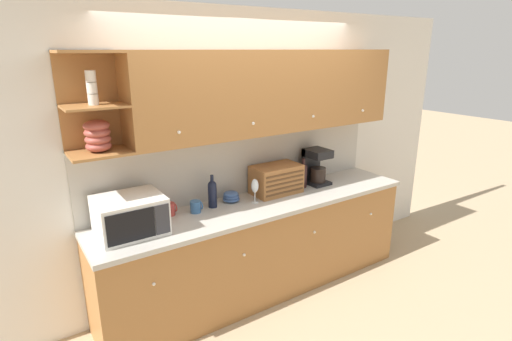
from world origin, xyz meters
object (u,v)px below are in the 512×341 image
object	(u,v)px
microwave	(130,215)
mug_blue_second	(196,207)
coffee_maker	(315,166)
bread_box	(276,179)
wine_glass	(255,187)
mug	(170,209)
second_wine_bottle	(212,193)
bowl_stack_on_counter	(231,197)
wine_bottle	(303,174)

from	to	relation	value
microwave	mug_blue_second	world-z (taller)	microwave
coffee_maker	bread_box	bearing A→B (deg)	-178.07
bread_box	microwave	bearing A→B (deg)	-176.12
wine_glass	mug_blue_second	bearing A→B (deg)	171.02
wine_glass	coffee_maker	world-z (taller)	coffee_maker
mug	mug_blue_second	world-z (taller)	mug
mug	wine_glass	xyz separation A→B (m)	(0.75, -0.16, 0.10)
mug_blue_second	coffee_maker	distance (m)	1.38
second_wine_bottle	bowl_stack_on_counter	distance (m)	0.23
bowl_stack_on_counter	bread_box	xyz separation A→B (m)	(0.48, -0.05, 0.09)
bread_box	wine_bottle	bearing A→B (deg)	-1.40
microwave	second_wine_bottle	xyz separation A→B (m)	(0.75, 0.11, -0.01)
mug	second_wine_bottle	distance (m)	0.39
wine_glass	coffee_maker	bearing A→B (deg)	7.86
mug	wine_bottle	xyz separation A→B (m)	(1.39, -0.07, 0.08)
second_wine_bottle	bowl_stack_on_counter	xyz separation A→B (m)	(0.20, 0.03, -0.09)
microwave	coffee_maker	size ratio (longest dim) A/B	1.34
microwave	bowl_stack_on_counter	size ratio (longest dim) A/B	3.12
bread_box	wine_bottle	distance (m)	0.33
wine_bottle	second_wine_bottle	bearing A→B (deg)	178.56
second_wine_bottle	wine_glass	size ratio (longest dim) A/B	1.33
mug	wine_bottle	size ratio (longest dim) A/B	0.36
bread_box	coffee_maker	xyz separation A→B (m)	(0.51, 0.02, 0.05)
microwave	second_wine_bottle	bearing A→B (deg)	8.63
microwave	wine_glass	xyz separation A→B (m)	(1.13, 0.00, 0.01)
bread_box	bowl_stack_on_counter	bearing A→B (deg)	174.35
microwave	bread_box	bearing A→B (deg)	3.88
bread_box	mug_blue_second	bearing A→B (deg)	-179.33
mug	bowl_stack_on_counter	world-z (taller)	mug
microwave	coffee_maker	bearing A→B (deg)	3.37
wine_glass	mug	bearing A→B (deg)	168.29
mug_blue_second	bread_box	bearing A→B (deg)	0.67
microwave	mug_blue_second	bearing A→B (deg)	8.58
mug_blue_second	wine_bottle	world-z (taller)	wine_bottle
bowl_stack_on_counter	wine_glass	world-z (taller)	wine_glass
wine_bottle	bread_box	bearing A→B (deg)	178.60
bread_box	mug	bearing A→B (deg)	176.77
mug_blue_second	second_wine_bottle	xyz separation A→B (m)	(0.18, 0.03, 0.08)
second_wine_bottle	coffee_maker	xyz separation A→B (m)	(1.19, -0.00, 0.05)
bowl_stack_on_counter	wine_glass	bearing A→B (deg)	-40.76
mug_blue_second	second_wine_bottle	size ratio (longest dim) A/B	0.35
wine_glass	bowl_stack_on_counter	bearing A→B (deg)	139.24
microwave	bread_box	distance (m)	1.44
microwave	wine_glass	bearing A→B (deg)	0.05
second_wine_bottle	wine_bottle	xyz separation A→B (m)	(1.01, -0.03, -0.00)
mug	wine_glass	world-z (taller)	wine_glass
wine_glass	wine_bottle	bearing A→B (deg)	7.84
wine_glass	second_wine_bottle	bearing A→B (deg)	162.99
wine_bottle	coffee_maker	bearing A→B (deg)	7.93
mug_blue_second	bowl_stack_on_counter	bearing A→B (deg)	8.53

